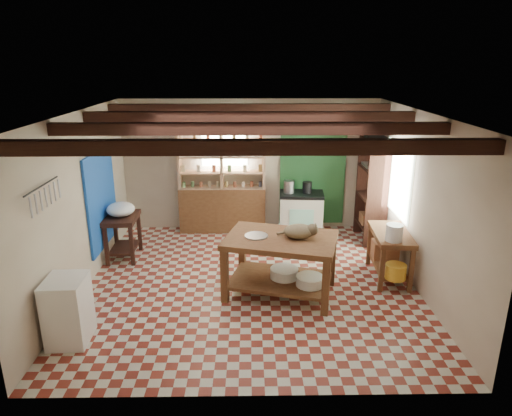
{
  "coord_description": "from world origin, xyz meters",
  "views": [
    {
      "loc": [
        -0.01,
        -6.37,
        3.3
      ],
      "look_at": [
        0.09,
        0.3,
        1.13
      ],
      "focal_mm": 32.0,
      "sensor_mm": 36.0,
      "label": 1
    }
  ],
  "objects_px": {
    "white_cabinet": "(68,310)",
    "cat": "(299,231)",
    "work_table": "(280,266)",
    "stove": "(301,213)",
    "prep_table": "(123,237)",
    "right_counter": "(389,255)"
  },
  "relations": [
    {
      "from": "stove",
      "to": "white_cabinet",
      "type": "distance_m",
      "value": 4.85
    },
    {
      "from": "prep_table",
      "to": "white_cabinet",
      "type": "relative_size",
      "value": 0.93
    },
    {
      "from": "right_counter",
      "to": "stove",
      "type": "bearing_deg",
      "value": 124.48
    },
    {
      "from": "prep_table",
      "to": "right_counter",
      "type": "bearing_deg",
      "value": -12.68
    },
    {
      "from": "prep_table",
      "to": "white_cabinet",
      "type": "xyz_separation_m",
      "value": [
        -0.02,
        -2.47,
        0.03
      ]
    },
    {
      "from": "stove",
      "to": "prep_table",
      "type": "height_order",
      "value": "stove"
    },
    {
      "from": "cat",
      "to": "stove",
      "type": "bearing_deg",
      "value": 87.93
    },
    {
      "from": "white_cabinet",
      "to": "cat",
      "type": "height_order",
      "value": "cat"
    },
    {
      "from": "stove",
      "to": "white_cabinet",
      "type": "relative_size",
      "value": 1.03
    },
    {
      "from": "right_counter",
      "to": "prep_table",
      "type": "bearing_deg",
      "value": 173.12
    },
    {
      "from": "cat",
      "to": "right_counter",
      "type": "bearing_deg",
      "value": 23.97
    },
    {
      "from": "stove",
      "to": "right_counter",
      "type": "xyz_separation_m",
      "value": [
        1.17,
        -1.98,
        -0.03
      ]
    },
    {
      "from": "stove",
      "to": "cat",
      "type": "xyz_separation_m",
      "value": [
        -0.32,
        -2.48,
        0.57
      ]
    },
    {
      "from": "stove",
      "to": "prep_table",
      "type": "relative_size",
      "value": 1.1
    },
    {
      "from": "white_cabinet",
      "to": "right_counter",
      "type": "distance_m",
      "value": 4.7
    },
    {
      "from": "work_table",
      "to": "cat",
      "type": "height_order",
      "value": "cat"
    },
    {
      "from": "work_table",
      "to": "stove",
      "type": "xyz_separation_m",
      "value": [
        0.57,
        2.46,
        -0.03
      ]
    },
    {
      "from": "stove",
      "to": "cat",
      "type": "distance_m",
      "value": 2.57
    },
    {
      "from": "work_table",
      "to": "right_counter",
      "type": "relative_size",
      "value": 1.45
    },
    {
      "from": "prep_table",
      "to": "cat",
      "type": "height_order",
      "value": "cat"
    },
    {
      "from": "prep_table",
      "to": "cat",
      "type": "bearing_deg",
      "value": -26.75
    },
    {
      "from": "stove",
      "to": "white_cabinet",
      "type": "xyz_separation_m",
      "value": [
        -3.23,
        -3.62,
        -0.0
      ]
    }
  ]
}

